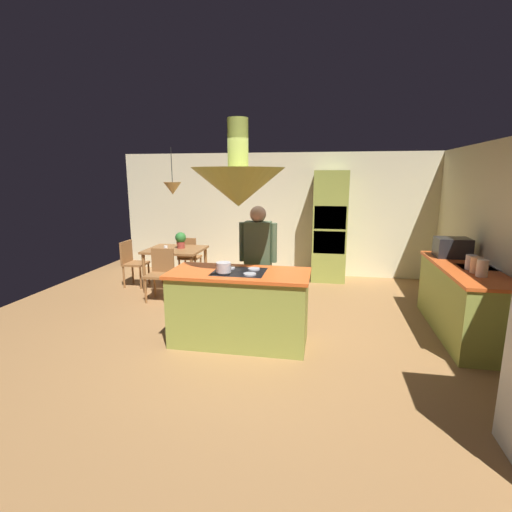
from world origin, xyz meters
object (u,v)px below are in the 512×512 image
(person_at_island, at_px, (258,257))
(cup_on_table, at_px, (166,248))
(chair_by_back_wall, at_px, (189,255))
(canister_sugar, at_px, (476,265))
(cooking_pot_on_cooktop, at_px, (224,267))
(canister_flour, at_px, (482,268))
(oven_tower, at_px, (330,227))
(canister_tea, at_px, (471,262))
(potted_plant_on_table, at_px, (181,239))
(kitchen_island, at_px, (239,307))
(dining_table, at_px, (176,254))
(chair_facing_island, at_px, (161,271))
(microwave_on_counter, at_px, (452,248))
(chair_at_corner, at_px, (132,260))

(person_at_island, distance_m, cup_on_table, 2.26)
(chair_by_back_wall, height_order, canister_sugar, canister_sugar)
(person_at_island, xyz_separation_m, cooking_pot_on_cooktop, (-0.27, -0.80, 0.04))
(canister_flour, bearing_deg, oven_tower, 120.51)
(oven_tower, bearing_deg, canister_tea, -56.14)
(potted_plant_on_table, xyz_separation_m, cup_on_table, (-0.18, -0.28, -0.12))
(kitchen_island, xyz_separation_m, cooking_pot_on_cooktop, (-0.16, -0.13, 0.54))
(dining_table, xyz_separation_m, chair_by_back_wall, (0.00, 0.67, -0.15))
(chair_facing_island, bearing_deg, canister_sugar, -11.97)
(chair_by_back_wall, xyz_separation_m, potted_plant_on_table, (0.09, -0.61, 0.42))
(person_at_island, relative_size, canister_sugar, 8.50)
(person_at_island, relative_size, chair_facing_island, 1.93)
(chair_by_back_wall, bearing_deg, kitchen_island, 121.57)
(dining_table, height_order, canister_flour, canister_flour)
(dining_table, height_order, canister_sugar, canister_sugar)
(canister_sugar, xyz_separation_m, canister_tea, (0.00, 0.18, -0.01))
(dining_table, bearing_deg, cooking_pot_on_cooktop, -55.37)
(oven_tower, distance_m, canister_sugar, 3.27)
(cooking_pot_on_cooktop, bearing_deg, canister_sugar, 11.32)
(dining_table, xyz_separation_m, cup_on_table, (-0.09, -0.22, 0.15))
(canister_tea, distance_m, cooking_pot_on_cooktop, 3.10)
(dining_table, distance_m, canister_flour, 4.90)
(dining_table, relative_size, person_at_island, 0.61)
(oven_tower, distance_m, canister_flour, 3.43)
(canister_tea, bearing_deg, canister_flour, -90.00)
(oven_tower, height_order, chair_facing_island, oven_tower)
(cup_on_table, xyz_separation_m, microwave_on_counter, (4.63, -0.47, 0.26))
(potted_plant_on_table, distance_m, microwave_on_counter, 4.52)
(oven_tower, bearing_deg, cooking_pot_on_cooktop, -110.48)
(chair_facing_island, bearing_deg, potted_plant_on_table, 83.07)
(chair_by_back_wall, relative_size, microwave_on_counter, 1.89)
(chair_at_corner, bearing_deg, canister_tea, -104.95)
(chair_by_back_wall, bearing_deg, cooking_pot_on_cooktop, 117.99)
(oven_tower, relative_size, canister_tea, 11.82)
(oven_tower, distance_m, chair_by_back_wall, 2.90)
(potted_plant_on_table, relative_size, canister_sugar, 1.52)
(cooking_pot_on_cooktop, bearing_deg, canister_tea, 14.58)
(chair_facing_island, relative_size, canister_sugar, 4.41)
(oven_tower, xyz_separation_m, canister_flour, (1.74, -2.95, -0.07))
(canister_tea, bearing_deg, potted_plant_on_table, 161.25)
(chair_by_back_wall, relative_size, canister_flour, 4.28)
(person_at_island, xyz_separation_m, chair_facing_island, (-1.81, 0.76, -0.46))
(person_at_island, bearing_deg, dining_table, 141.80)
(dining_table, bearing_deg, canister_flour, -21.73)
(chair_at_corner, relative_size, microwave_on_counter, 1.89)
(chair_at_corner, distance_m, cooking_pot_on_cooktop, 3.34)
(oven_tower, relative_size, canister_flour, 10.74)
(chair_by_back_wall, height_order, chair_at_corner, same)
(cooking_pot_on_cooktop, bearing_deg, kitchen_island, 39.09)
(cooking_pot_on_cooktop, bearing_deg, canister_flour, 7.98)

